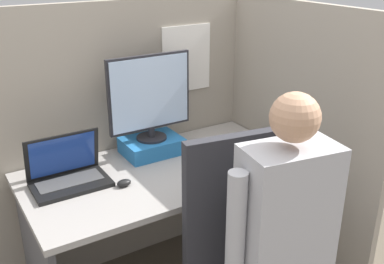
% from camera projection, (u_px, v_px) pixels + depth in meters
% --- Properties ---
extents(cubicle_panel_back, '(1.89, 0.05, 1.53)m').
position_uv_depth(cubicle_panel_back, '(132.00, 137.00, 2.56)').
color(cubicle_panel_back, gray).
rests_on(cubicle_panel_back, ground).
extents(cubicle_panel_right, '(0.04, 1.37, 1.53)m').
position_uv_depth(cubicle_panel_right, '(281.00, 138.00, 2.55)').
color(cubicle_panel_right, gray).
rests_on(cubicle_panel_right, ground).
extents(desk, '(1.39, 0.72, 0.73)m').
position_uv_depth(desk, '(165.00, 200.00, 2.34)').
color(desk, '#9E9993').
rests_on(desk, ground).
extents(paper_box, '(0.31, 0.23, 0.09)m').
position_uv_depth(paper_box, '(152.00, 146.00, 2.43)').
color(paper_box, '#236BAD').
rests_on(paper_box, desk).
extents(monitor, '(0.46, 0.16, 0.45)m').
position_uv_depth(monitor, '(150.00, 96.00, 2.32)').
color(monitor, '#232328').
rests_on(monitor, paper_box).
extents(laptop, '(0.35, 0.23, 0.24)m').
position_uv_depth(laptop, '(68.00, 175.00, 2.10)').
color(laptop, black).
rests_on(laptop, desk).
extents(mouse, '(0.07, 0.05, 0.03)m').
position_uv_depth(mouse, '(124.00, 183.00, 2.10)').
color(mouse, black).
rests_on(mouse, desk).
extents(stapler, '(0.05, 0.13, 0.05)m').
position_uv_depth(stapler, '(260.00, 139.00, 2.56)').
color(stapler, black).
rests_on(stapler, desk).
extents(carrot_toy, '(0.05, 0.15, 0.05)m').
position_uv_depth(carrot_toy, '(221.00, 170.00, 2.20)').
color(carrot_toy, orange).
rests_on(carrot_toy, desk).
extents(person, '(0.47, 0.43, 1.33)m').
position_uv_depth(person, '(293.00, 244.00, 1.64)').
color(person, brown).
rests_on(person, ground).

